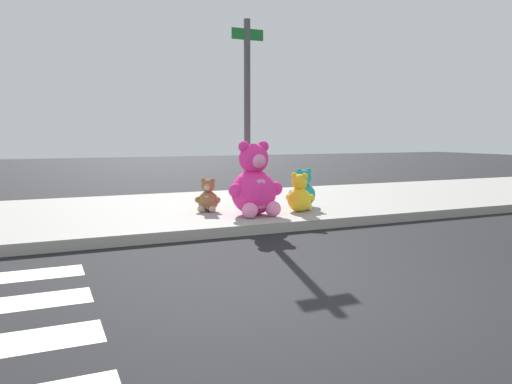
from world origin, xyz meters
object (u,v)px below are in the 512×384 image
at_px(plush_pink_large, 255,186).
at_px(sign_pole, 247,111).
at_px(plush_brown, 208,198).
at_px(plush_yellow, 300,196).
at_px(plush_teal, 303,191).

bearing_deg(plush_pink_large, sign_pole, 78.43).
height_order(sign_pole, plush_brown, sign_pole).
bearing_deg(plush_brown, plush_pink_large, -49.51).
relative_size(sign_pole, plush_yellow, 4.86).
xyz_separation_m(plush_pink_large, plush_yellow, (0.85, 0.04, -0.21)).
relative_size(plush_pink_large, plush_teal, 1.72).
distance_m(sign_pole, plush_teal, 1.78).
height_order(sign_pole, plush_pink_large, sign_pole).
distance_m(plush_teal, plush_brown, 1.77).
bearing_deg(plush_teal, plush_brown, 176.31).
xyz_separation_m(plush_yellow, plush_brown, (-1.42, 0.62, -0.04)).
relative_size(sign_pole, plush_brown, 5.66).
bearing_deg(sign_pole, plush_yellow, -36.67).
distance_m(plush_pink_large, plush_yellow, 0.88).
bearing_deg(plush_pink_large, plush_brown, 130.49).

